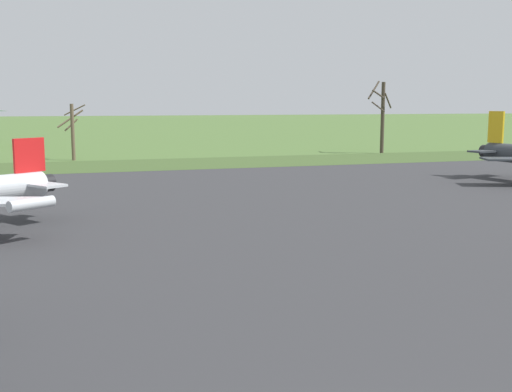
{
  "coord_description": "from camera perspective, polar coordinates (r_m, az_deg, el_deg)",
  "views": [
    {
      "loc": [
        -4.87,
        -7.36,
        6.09
      ],
      "look_at": [
        3.81,
        20.33,
        1.79
      ],
      "focal_mm": 44.22,
      "sensor_mm": 36.0,
      "label": 1
    }
  ],
  "objects": [
    {
      "name": "grass_verge_strip",
      "position": [
        62.77,
        -12.89,
        2.67
      ],
      "size": [
        147.91,
        12.0,
        0.06
      ],
      "primitive_type": "cube",
      "color": "#3E5628",
      "rests_on": "ground"
    },
    {
      "name": "bare_tree_far_right",
      "position": [
        78.08,
        11.32,
        7.28
      ],
      "size": [
        2.93,
        3.21,
        8.76
      ],
      "color": "#42382D",
      "rests_on": "ground"
    },
    {
      "name": "bare_tree_right_of_center",
      "position": [
        70.26,
        -16.27,
        5.81
      ],
      "size": [
        3.05,
        1.82,
        6.0
      ],
      "color": "brown",
      "rests_on": "ground"
    },
    {
      "name": "asphalt_apron",
      "position": [
        26.86,
        -6.53,
        -4.68
      ],
      "size": [
        87.91,
        61.16,
        0.05
      ],
      "primitive_type": "cube",
      "color": "#333335",
      "rests_on": "ground"
    }
  ]
}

